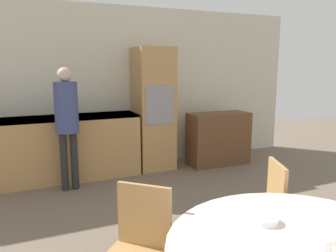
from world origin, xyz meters
name	(u,v)px	position (x,y,z in m)	size (l,w,h in m)	color
wall_back	(107,88)	(0.00, 5.56, 1.30)	(6.87, 0.05, 2.60)	beige
kitchen_counter	(37,150)	(-1.13, 5.21, 0.48)	(2.92, 0.60, 0.93)	tan
oven_unit	(153,109)	(0.66, 5.22, 0.97)	(0.58, 0.59, 1.95)	tan
sideboard	(218,139)	(1.74, 4.97, 0.44)	(1.04, 0.45, 0.88)	brown
chair_far_left	(139,246)	(-0.60, 2.18, 0.51)	(0.57, 0.57, 0.89)	tan
chair_far_right	(264,208)	(0.53, 2.33, 0.51)	(0.52, 0.52, 0.89)	tan
person_standing	(67,115)	(-0.74, 4.72, 1.03)	(0.30, 0.30, 1.64)	#262628
cup	(325,247)	(0.10, 1.36, 0.79)	(0.06, 0.06, 0.08)	white
bowl_far	(265,219)	(0.06, 1.75, 0.76)	(0.16, 0.16, 0.04)	silver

